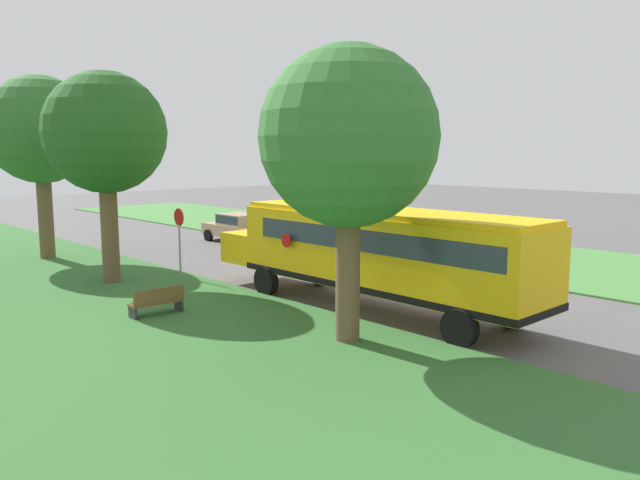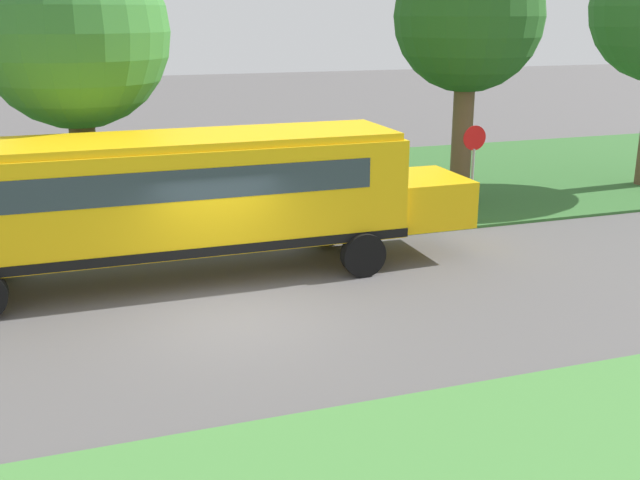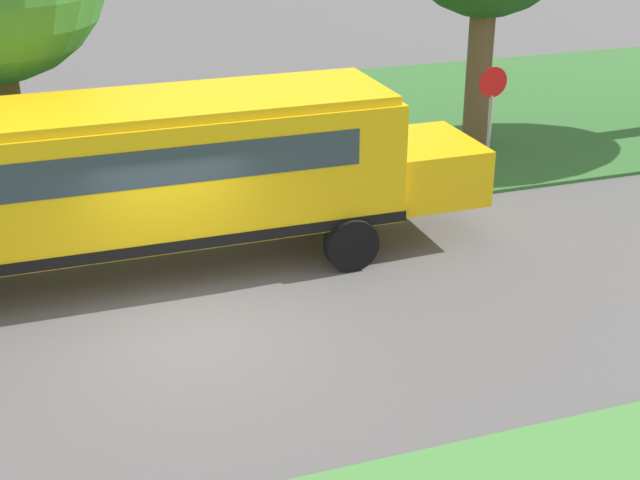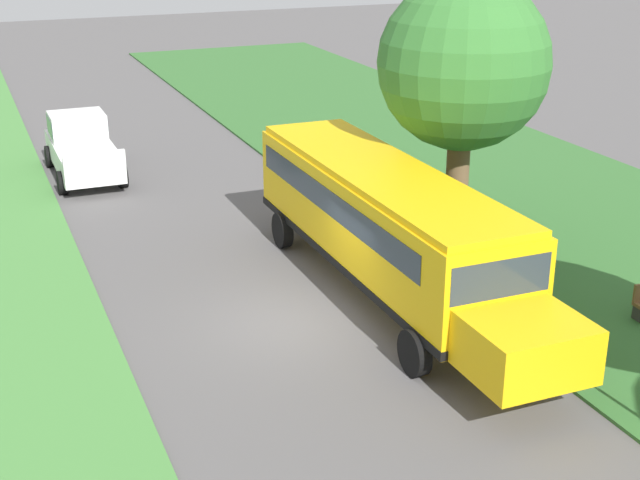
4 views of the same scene
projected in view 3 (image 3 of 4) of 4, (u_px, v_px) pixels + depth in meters
ground_plane at (193, 334)px, 14.28m from camera, size 120.00×120.00×0.00m
grass_verge at (114, 148)px, 22.90m from camera, size 12.00×80.00×0.08m
school_bus at (119, 172)px, 15.61m from camera, size 2.84×12.42×3.16m
stop_sign at (491, 111)px, 19.86m from camera, size 0.08×0.68×2.74m
park_bench at (252, 141)px, 22.00m from camera, size 1.62×0.56×0.92m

